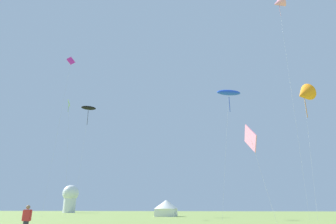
{
  "coord_description": "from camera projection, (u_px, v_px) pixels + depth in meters",
  "views": [
    {
      "loc": [
        8.01,
        -5.8,
        1.54
      ],
      "look_at": [
        0.0,
        32.0,
        14.52
      ],
      "focal_mm": 30.86,
      "sensor_mm": 36.0,
      "label": 1
    }
  ],
  "objects": [
    {
      "name": "festival_tent_center",
      "position": [
        166.0,
        207.0,
        61.19
      ],
      "size": [
        5.16,
        5.16,
        3.35
      ],
      "color": "white",
      "rests_on": "ground"
    },
    {
      "name": "kite_orange_delta",
      "position": [
        304.0,
        94.0,
        47.03
      ],
      "size": [
        4.36,
        4.18,
        21.07
      ],
      "color": "orange",
      "rests_on": "ground"
    },
    {
      "name": "kite_magenta_diamond",
      "position": [
        70.0,
        64.0,
        67.9
      ],
      "size": [
        1.94,
        2.53,
        35.89
      ],
      "color": "#E02DA3",
      "rests_on": "ground"
    },
    {
      "name": "kite_black_parafoil",
      "position": [
        89.0,
        108.0,
        71.67
      ],
      "size": [
        3.77,
        3.08,
        25.93
      ],
      "color": "black",
      "rests_on": "ground"
    },
    {
      "name": "kite_blue_parafoil",
      "position": [
        229.0,
        93.0,
        43.64
      ],
      "size": [
        3.98,
        2.59,
        18.82
      ],
      "color": "blue",
      "rests_on": "ground"
    },
    {
      "name": "person_spectator",
      "position": [
        26.0,
        222.0,
        15.63
      ],
      "size": [
        0.57,
        0.33,
        1.73
      ],
      "color": "#2D2D33",
      "rests_on": "ground"
    },
    {
      "name": "kite_pink_delta",
      "position": [
        279.0,
        3.0,
        53.55
      ],
      "size": [
        2.53,
        2.37,
        39.15
      ],
      "color": "pink",
      "rests_on": "ground"
    },
    {
      "name": "observatory_dome",
      "position": [
        70.0,
        197.0,
        116.8
      ],
      "size": [
        6.4,
        6.4,
        10.8
      ],
      "color": "white",
      "rests_on": "ground"
    },
    {
      "name": "kite_lime_diamond",
      "position": [
        69.0,
        107.0,
        56.22
      ],
      "size": [
        2.68,
        1.58,
        21.99
      ],
      "color": "#99DB2D",
      "rests_on": "ground"
    },
    {
      "name": "kite_pink_diamond",
      "position": [
        250.0,
        138.0,
        30.69
      ],
      "size": [
        2.16,
        3.02,
        10.2
      ],
      "color": "pink",
      "rests_on": "ground"
    }
  ]
}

